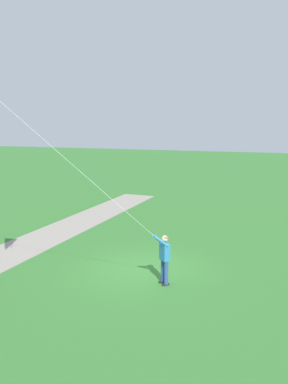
# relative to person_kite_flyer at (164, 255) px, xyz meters

# --- Properties ---
(ground_plane) EXTENTS (120.00, 120.00, 0.00)m
(ground_plane) POSITION_rel_person_kite_flyer_xyz_m (1.12, -1.00, -1.05)
(ground_plane) COLOR #33702D
(person_kite_flyer) EXTENTS (0.60, 0.59, 1.83)m
(person_kite_flyer) POSITION_rel_person_kite_flyer_xyz_m (0.00, 0.00, 0.00)
(person_kite_flyer) COLOR #232328
(person_kite_flyer) RESTS_ON ground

